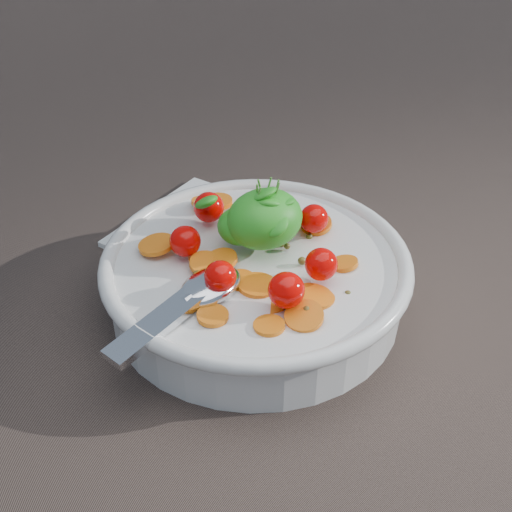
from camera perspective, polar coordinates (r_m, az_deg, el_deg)
ground at (r=0.67m, az=2.24°, el=-3.90°), size 6.00×6.00×0.00m
bowl at (r=0.64m, az=-0.02°, el=-1.71°), size 0.33×0.31×0.13m
napkin at (r=0.77m, az=-4.94°, el=2.42°), size 0.23×0.22×0.01m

